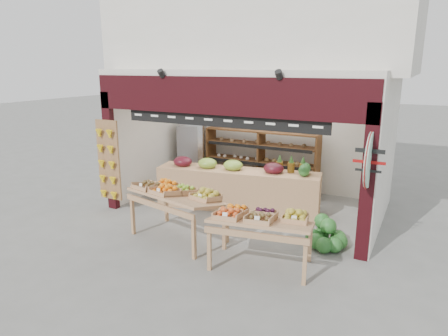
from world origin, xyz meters
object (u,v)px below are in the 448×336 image
display_table_left (175,193)px  mid_counter (237,188)px  back_shelving (261,146)px  cardboard_stack (191,189)px  display_table_right (258,219)px  refrigerator (194,152)px  watermelon_pile (326,236)px

display_table_left → mid_counter: bearing=78.7°
back_shelving → cardboard_stack: back_shelving is taller
display_table_left → display_table_right: display_table_left is taller
display_table_left → display_table_right: (1.83, -0.33, -0.06)m
refrigerator → cardboard_stack: refrigerator is taller
back_shelving → display_table_right: 4.08m
watermelon_pile → back_shelving: bearing=132.0°
display_table_right → back_shelving: bearing=111.6°
cardboard_stack → display_table_left: bearing=-65.5°
back_shelving → cardboard_stack: (-1.29, -1.35, -0.97)m
back_shelving → display_table_left: size_ratio=1.56×
mid_counter → watermelon_pile: 2.56m
display_table_left → display_table_right: 1.86m
cardboard_stack → display_table_right: (2.79, -2.43, 0.59)m
refrigerator → display_table_left: refrigerator is taller
back_shelving → display_table_right: back_shelving is taller
refrigerator → cardboard_stack: (0.60, -1.14, -0.66)m
cardboard_stack → refrigerator: bearing=117.6°
cardboard_stack → display_table_left: (0.96, -2.11, 0.65)m
cardboard_stack → display_table_right: bearing=-41.1°
refrigerator → watermelon_pile: bearing=-44.0°
watermelon_pile → refrigerator: bearing=150.5°
mid_counter → display_table_left: bearing=-101.3°
back_shelving → watermelon_pile: size_ratio=3.94×
cardboard_stack → display_table_left: size_ratio=0.50×
display_table_right → watermelon_pile: (0.86, 1.17, -0.60)m
mid_counter → watermelon_pile: size_ratio=4.91×
back_shelving → display_table_right: (1.50, -3.78, -0.38)m
mid_counter → display_table_right: 2.68m
cardboard_stack → display_table_right: 3.75m
refrigerator → display_table_left: size_ratio=0.91×
refrigerator → display_table_right: refrigerator is taller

